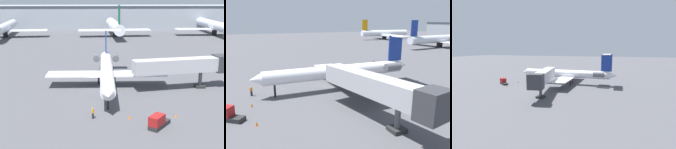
# 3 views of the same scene
# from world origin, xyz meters

# --- Properties ---
(ground_plane) EXTENTS (400.00, 400.00, 0.10)m
(ground_plane) POSITION_xyz_m (0.00, 0.00, -0.05)
(ground_plane) COLOR #4C4C51
(regional_jet) EXTENTS (23.28, 31.71, 9.70)m
(regional_jet) POSITION_xyz_m (2.42, 2.13, 3.41)
(regional_jet) COLOR white
(regional_jet) RESTS_ON ground_plane
(jet_bridge) EXTENTS (18.94, 6.31, 6.18)m
(jet_bridge) POSITION_xyz_m (17.48, -0.31, 4.50)
(jet_bridge) COLOR #ADADB2
(jet_bridge) RESTS_ON ground_plane
(ground_crew_marshaller) EXTENTS (0.32, 0.43, 1.69)m
(ground_crew_marshaller) POSITION_xyz_m (0.05, -14.42, 0.86)
(ground_crew_marshaller) COLOR black
(ground_crew_marshaller) RESTS_ON ground_plane
(baggage_tug_lead) EXTENTS (3.57, 4.01, 1.90)m
(baggage_tug_lead) POSITION_xyz_m (8.89, -17.99, 0.84)
(baggage_tug_lead) COLOR #262628
(baggage_tug_lead) RESTS_ON ground_plane
(traffic_cone_near) EXTENTS (0.36, 0.36, 0.55)m
(traffic_cone_near) POSITION_xyz_m (5.40, -14.73, 0.28)
(traffic_cone_near) COLOR orange
(traffic_cone_near) RESTS_ON ground_plane
(traffic_cone_mid) EXTENTS (0.36, 0.36, 0.55)m
(traffic_cone_mid) POSITION_xyz_m (12.19, -14.56, 0.28)
(traffic_cone_mid) COLOR orange
(traffic_cone_mid) RESTS_ON ground_plane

